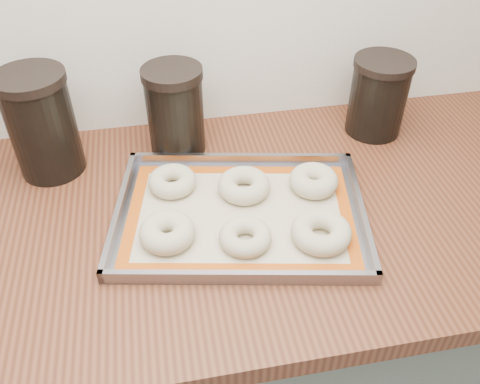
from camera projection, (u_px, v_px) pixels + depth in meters
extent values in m
cube|color=#556155|center=(233.00, 346.00, 1.28)|extent=(3.00, 0.65, 0.86)
cube|color=brown|center=(232.00, 215.00, 0.98)|extent=(3.06, 0.68, 0.04)
cube|color=gray|center=(240.00, 215.00, 0.95)|extent=(0.51, 0.41, 0.00)
cube|color=gray|center=(240.00, 159.00, 1.07)|extent=(0.45, 0.10, 0.02)
cube|color=gray|center=(239.00, 277.00, 0.82)|extent=(0.45, 0.10, 0.02)
cube|color=gray|center=(119.00, 210.00, 0.95)|extent=(0.07, 0.33, 0.02)
cube|color=gray|center=(361.00, 211.00, 0.94)|extent=(0.07, 0.33, 0.02)
cube|color=#C6B793|center=(240.00, 214.00, 0.95)|extent=(0.47, 0.37, 0.00)
cube|color=#B3480B|center=(240.00, 170.00, 1.05)|extent=(0.42, 0.10, 0.00)
cube|color=#B3480B|center=(240.00, 268.00, 0.85)|extent=(0.42, 0.10, 0.00)
cube|color=#B3480B|center=(134.00, 213.00, 0.95)|extent=(0.07, 0.25, 0.00)
cube|color=#B3480B|center=(346.00, 214.00, 0.95)|extent=(0.07, 0.25, 0.00)
torus|color=beige|center=(167.00, 232.00, 0.89)|extent=(0.13, 0.13, 0.04)
torus|color=beige|center=(245.00, 237.00, 0.88)|extent=(0.10, 0.10, 0.03)
torus|color=beige|center=(321.00, 232.00, 0.89)|extent=(0.11, 0.11, 0.04)
torus|color=beige|center=(172.00, 181.00, 1.00)|extent=(0.11, 0.11, 0.03)
torus|color=beige|center=(244.00, 185.00, 0.99)|extent=(0.14, 0.14, 0.04)
torus|color=beige|center=(314.00, 181.00, 1.00)|extent=(0.13, 0.13, 0.04)
cylinder|color=black|center=(43.00, 128.00, 1.00)|extent=(0.13, 0.13, 0.20)
cylinder|color=black|center=(28.00, 78.00, 0.93)|extent=(0.14, 0.14, 0.02)
cylinder|color=black|center=(176.00, 115.00, 1.07)|extent=(0.12, 0.12, 0.17)
cylinder|color=black|center=(172.00, 73.00, 1.00)|extent=(0.12, 0.12, 0.02)
cylinder|color=black|center=(378.00, 100.00, 1.13)|extent=(0.12, 0.12, 0.16)
cylinder|color=black|center=(385.00, 63.00, 1.07)|extent=(0.13, 0.13, 0.02)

